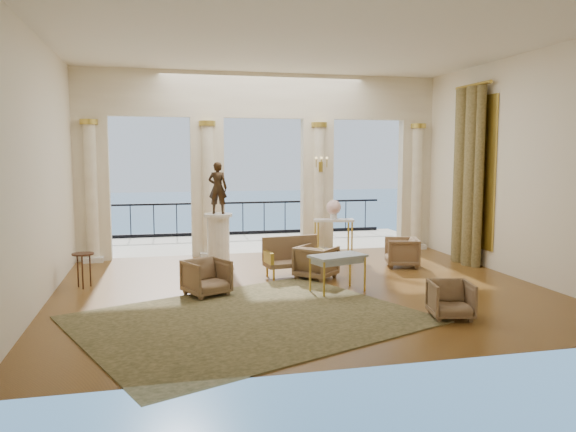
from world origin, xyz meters
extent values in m
plane|color=#4B2F13|center=(0.00, 0.00, 0.00)|extent=(9.00, 9.00, 0.00)
plane|color=white|center=(0.00, -4.00, 2.25)|extent=(9.00, 0.00, 9.00)
plane|color=white|center=(-4.50, 0.00, 2.25)|extent=(0.00, 8.00, 8.00)
plane|color=white|center=(4.50, 0.00, 2.25)|extent=(0.00, 8.00, 8.00)
plane|color=white|center=(0.00, 0.00, 4.50)|extent=(9.00, 9.00, 0.00)
cube|color=beige|center=(0.00, 3.85, 3.95)|extent=(9.00, 0.30, 1.10)
cube|color=beige|center=(-4.10, 3.85, 1.70)|extent=(0.80, 0.30, 3.40)
cylinder|color=beige|center=(-4.10, 3.67, 1.60)|extent=(0.28, 0.28, 3.20)
cylinder|color=gold|center=(-4.10, 3.67, 3.25)|extent=(0.40, 0.40, 0.12)
cube|color=silver|center=(-4.10, 3.67, 0.06)|extent=(0.45, 0.45, 0.12)
cube|color=beige|center=(-1.40, 3.85, 1.70)|extent=(0.80, 0.30, 3.40)
cylinder|color=beige|center=(-1.40, 3.67, 1.60)|extent=(0.28, 0.28, 3.20)
cylinder|color=gold|center=(-1.40, 3.67, 3.25)|extent=(0.40, 0.40, 0.12)
cube|color=silver|center=(-1.40, 3.67, 0.06)|extent=(0.45, 0.45, 0.12)
cube|color=beige|center=(1.40, 3.85, 1.70)|extent=(0.80, 0.30, 3.40)
cylinder|color=beige|center=(1.40, 3.67, 1.60)|extent=(0.28, 0.28, 3.20)
cylinder|color=gold|center=(1.40, 3.67, 3.25)|extent=(0.40, 0.40, 0.12)
cube|color=silver|center=(1.40, 3.67, 0.06)|extent=(0.45, 0.45, 0.12)
cube|color=beige|center=(4.10, 3.85, 1.70)|extent=(0.80, 0.30, 3.40)
cylinder|color=beige|center=(4.10, 3.67, 1.60)|extent=(0.28, 0.28, 3.20)
cylinder|color=gold|center=(4.10, 3.67, 3.25)|extent=(0.40, 0.40, 0.12)
cube|color=silver|center=(4.10, 3.67, 0.06)|extent=(0.45, 0.45, 0.12)
cube|color=beige|center=(0.00, 5.80, -0.05)|extent=(10.00, 3.60, 0.10)
cube|color=black|center=(0.00, 7.40, 1.00)|extent=(9.00, 0.06, 0.06)
cube|color=black|center=(0.00, 7.40, 0.05)|extent=(9.00, 0.06, 0.10)
cylinder|color=black|center=(0.00, 7.40, 0.50)|extent=(0.03, 0.03, 1.00)
cylinder|color=black|center=(-4.10, 7.40, 0.50)|extent=(0.03, 0.03, 1.00)
cylinder|color=black|center=(4.10, 7.40, 0.50)|extent=(0.03, 0.03, 1.00)
cylinder|color=#4C3823|center=(2.00, 6.60, 2.10)|extent=(0.20, 0.20, 4.20)
plane|color=#244E7F|center=(0.00, 60.00, -6.00)|extent=(160.00, 160.00, 0.00)
cylinder|color=brown|center=(4.30, 1.05, 2.00)|extent=(0.26, 0.26, 4.00)
cylinder|color=brown|center=(4.26, 1.50, 2.00)|extent=(0.32, 0.32, 4.00)
cylinder|color=brown|center=(4.30, 1.95, 2.00)|extent=(0.26, 0.26, 4.00)
cylinder|color=gold|center=(4.35, 1.50, 4.05)|extent=(0.08, 1.40, 0.08)
cube|color=gold|center=(4.47, 1.50, 2.10)|extent=(0.04, 1.60, 3.40)
cube|color=gold|center=(1.40, 3.53, 2.20)|extent=(0.10, 0.04, 0.25)
cylinder|color=gold|center=(1.26, 3.45, 2.30)|extent=(0.02, 0.02, 0.22)
cylinder|color=gold|center=(1.40, 3.45, 2.30)|extent=(0.02, 0.02, 0.22)
cylinder|color=gold|center=(1.54, 3.45, 2.30)|extent=(0.02, 0.02, 0.22)
cube|color=#32361B|center=(-1.29, -1.80, 0.01)|extent=(5.96, 5.38, 0.02)
imported|color=#4A3821|center=(-1.79, -0.14, 0.36)|extent=(0.91, 0.89, 0.72)
imported|color=#4A3821|center=(1.74, -2.40, 0.32)|extent=(0.72, 0.69, 0.64)
imported|color=#4A3821|center=(2.70, 1.47, 0.36)|extent=(0.83, 0.86, 0.72)
imported|color=#4A3821|center=(0.50, 0.75, 0.37)|extent=(0.98, 0.98, 0.74)
cube|color=#4A3821|center=(0.12, 1.05, 0.27)|extent=(1.28, 0.67, 0.09)
cube|color=#4A3821|center=(0.08, 1.29, 0.56)|extent=(1.22, 0.25, 0.50)
cube|color=gold|center=(-0.45, 0.97, 0.43)|extent=(0.14, 0.50, 0.24)
cube|color=gold|center=(0.68, 1.14, 0.43)|extent=(0.14, 0.50, 0.24)
cylinder|color=gold|center=(-0.37, 0.78, 0.11)|extent=(0.05, 0.05, 0.23)
cylinder|color=gold|center=(0.66, 0.93, 0.11)|extent=(0.05, 0.05, 0.23)
cylinder|color=gold|center=(-0.43, 1.17, 0.11)|extent=(0.05, 0.05, 0.23)
cylinder|color=gold|center=(0.61, 1.33, 0.11)|extent=(0.05, 0.05, 0.23)
cube|color=#8DA1B4|center=(0.58, -0.40, 0.66)|extent=(1.11, 0.82, 0.05)
cylinder|color=gold|center=(0.21, -0.75, 0.32)|extent=(0.04, 0.04, 0.64)
cylinder|color=gold|center=(1.08, -0.48, 0.32)|extent=(0.04, 0.04, 0.64)
cylinder|color=gold|center=(0.08, -0.32, 0.32)|extent=(0.04, 0.04, 0.64)
cylinder|color=gold|center=(0.94, -0.05, 0.32)|extent=(0.04, 0.04, 0.64)
cylinder|color=silver|center=(-1.32, 2.19, 0.04)|extent=(0.67, 0.67, 0.09)
cylinder|color=silver|center=(-1.32, 2.19, 0.61)|extent=(0.49, 0.49, 1.06)
cylinder|color=silver|center=(-1.32, 2.19, 1.19)|extent=(0.62, 0.62, 0.07)
imported|color=#2F2215|center=(-1.32, 2.19, 1.79)|extent=(0.48, 0.39, 1.13)
cube|color=silver|center=(1.60, 3.05, 0.90)|extent=(1.03, 0.58, 0.05)
cylinder|color=gold|center=(1.15, 3.01, 0.44)|extent=(0.05, 0.05, 0.87)
cylinder|color=gold|center=(1.99, 2.82, 0.44)|extent=(0.05, 0.05, 0.87)
cylinder|color=gold|center=(1.21, 3.28, 0.44)|extent=(0.05, 0.05, 0.87)
cylinder|color=gold|center=(2.05, 3.09, 0.44)|extent=(0.05, 0.05, 0.87)
cylinder|color=silver|center=(1.60, 3.05, 1.04)|extent=(0.18, 0.18, 0.22)
sphere|color=#F0A7A5|center=(1.60, 3.05, 1.22)|extent=(0.36, 0.36, 0.36)
cylinder|color=black|center=(-4.00, 0.99, 0.64)|extent=(0.40, 0.40, 0.03)
cylinder|color=black|center=(-3.89, 1.05, 0.32)|extent=(0.03, 0.03, 0.63)
cylinder|color=black|center=(-4.11, 1.06, 0.32)|extent=(0.03, 0.03, 0.63)
cylinder|color=black|center=(-4.00, 0.86, 0.32)|extent=(0.03, 0.03, 0.63)
camera|label=1|loc=(-2.60, -10.02, 2.51)|focal=35.00mm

